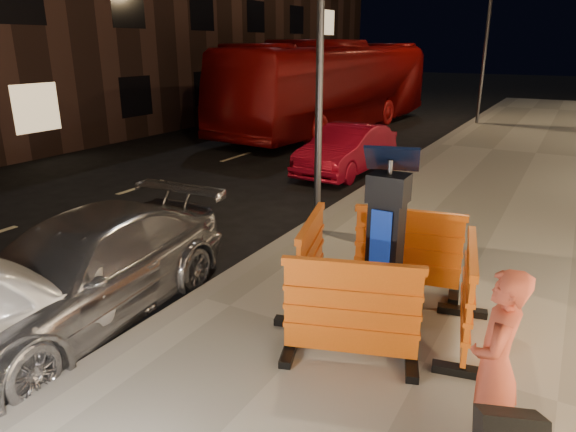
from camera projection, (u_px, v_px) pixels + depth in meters
The scene contains 14 objects.
ground_plane at pixel (198, 306), 6.78m from camera, with size 120.00×120.00×0.00m, color black.
sidewalk at pixel (424, 369), 5.35m from camera, with size 6.00×60.00×0.15m, color gray.
kerb at pixel (198, 301), 6.75m from camera, with size 0.30×60.00×0.15m, color slate.
parking_kiosk at pixel (385, 242), 5.83m from camera, with size 0.63×0.63×2.01m, color black.
barrier_front at pixel (351, 313), 5.19m from camera, with size 1.44×0.59×1.12m, color #DE5D13.
barrier_back at pixel (407, 250), 6.76m from camera, with size 1.44×0.59×1.12m, color #DE5D13.
barrier_kerbside at pixel (310, 261), 6.42m from camera, with size 1.44×0.59×1.12m, color #DE5D13.
barrier_bldgside at pixel (467, 296), 5.53m from camera, with size 1.44×0.59×1.12m, color #DE5D13.
car_silver at pixel (87, 318), 6.48m from camera, with size 1.80×4.42×1.28m, color #AEAEB3.
car_red at pixel (346, 173), 13.80m from camera, with size 1.34×3.85×1.27m, color maroon.
bus_doubledecker at pixel (331, 129), 20.75m from camera, with size 2.89×12.34×3.44m, color maroon.
man at pixel (495, 364), 3.95m from camera, with size 0.58×0.38×1.59m, color #B94932.
street_lamp_mid at pixel (320, 53), 8.13m from camera, with size 0.12×0.12×6.00m, color #3F3F44.
street_lamp_far at pixel (485, 48), 20.50m from camera, with size 0.12×0.12×6.00m, color #3F3F44.
Camera 1 is at (4.01, -4.67, 3.29)m, focal length 32.00 mm.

